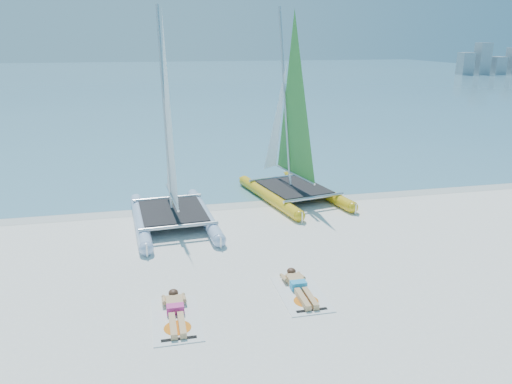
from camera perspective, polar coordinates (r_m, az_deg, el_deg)
ground at (r=12.95m, az=2.23°, el=-8.73°), size 140.00×140.00×0.00m
sea at (r=74.52m, az=-10.57°, el=12.54°), size 140.00×115.00×0.01m
wet_sand_strip at (r=17.93m, az=-2.27°, el=-1.21°), size 140.00×1.40×0.01m
distant_skyline at (r=92.73m, az=25.79°, el=13.23°), size 14.00×2.00×5.00m
catamaran_blue at (r=15.65m, az=-9.85°, el=3.63°), size 2.73×5.19×6.89m
catamaran_yellow at (r=18.39m, az=3.69°, el=6.30°), size 3.41×5.62×6.97m
towel_a at (r=10.92m, az=-9.09°, el=-14.17°), size 1.00×1.85×0.02m
sunbather_a at (r=11.03m, az=-9.19°, el=-13.17°), size 0.37×1.73×0.26m
towel_b at (r=11.77m, az=5.20°, el=-11.54°), size 1.00×1.85×0.02m
sunbather_b at (r=11.88m, az=4.92°, el=-10.64°), size 0.37×1.73×0.26m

